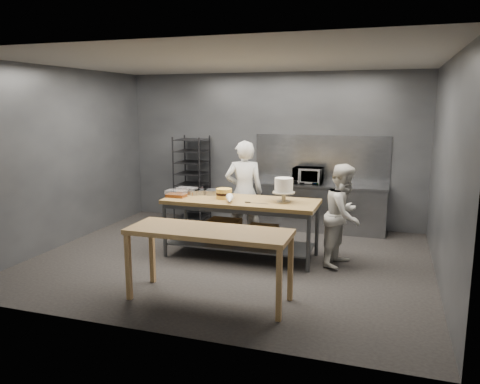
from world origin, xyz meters
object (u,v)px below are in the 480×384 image
object	(u,v)px
near_counter	(209,236)
work_table	(240,221)
speed_rack	(192,180)
chef_behind	(244,192)
layer_cake	(224,194)
frosted_cake_stand	(284,187)
microwave	(308,175)
chef_right	(344,215)

from	to	relation	value
near_counter	work_table	bearing A→B (deg)	95.44
speed_rack	chef_behind	world-z (taller)	chef_behind
work_table	chef_behind	xyz separation A→B (m)	(-0.17, 0.71, 0.32)
layer_cake	chef_behind	bearing A→B (deg)	82.39
frosted_cake_stand	microwave	bearing A→B (deg)	89.25
frosted_cake_stand	work_table	bearing A→B (deg)	-179.00
speed_rack	work_table	bearing A→B (deg)	-48.60
microwave	layer_cake	size ratio (longest dim) A/B	2.17
chef_behind	frosted_cake_stand	distance (m)	1.14
speed_rack	chef_right	size ratio (longest dim) A/B	1.14
chef_right	microwave	xyz separation A→B (m)	(-0.87, 1.87, 0.28)
microwave	frosted_cake_stand	world-z (taller)	frosted_cake_stand
microwave	layer_cake	xyz separation A→B (m)	(-0.98, -1.98, -0.05)
near_counter	frosted_cake_stand	bearing A→B (deg)	73.43
work_table	near_counter	bearing A→B (deg)	-84.56
speed_rack	chef_right	world-z (taller)	speed_rack
work_table	speed_rack	world-z (taller)	speed_rack
microwave	frosted_cake_stand	xyz separation A→B (m)	(-0.03, -1.95, 0.11)
work_table	frosted_cake_stand	world-z (taller)	frosted_cake_stand
chef_right	frosted_cake_stand	xyz separation A→B (m)	(-0.90, -0.08, 0.39)
chef_behind	frosted_cake_stand	bearing A→B (deg)	122.19
chef_right	layer_cake	xyz separation A→B (m)	(-1.85, -0.11, 0.23)
chef_behind	speed_rack	bearing A→B (deg)	-56.41
chef_right	layer_cake	world-z (taller)	chef_right
work_table	chef_right	world-z (taller)	chef_right
work_table	chef_right	xyz separation A→B (m)	(1.58, 0.09, 0.19)
near_counter	layer_cake	distance (m)	1.78
near_counter	frosted_cake_stand	world-z (taller)	frosted_cake_stand
speed_rack	layer_cake	world-z (taller)	speed_rack
near_counter	microwave	bearing A→B (deg)	81.60
frosted_cake_stand	chef_behind	bearing A→B (deg)	140.56
frosted_cake_stand	layer_cake	xyz separation A→B (m)	(-0.95, -0.03, -0.16)
near_counter	chef_behind	world-z (taller)	chef_behind
chef_behind	microwave	bearing A→B (deg)	-143.57
chef_behind	frosted_cake_stand	size ratio (longest dim) A/B	4.79
chef_right	microwave	distance (m)	2.08
work_table	chef_right	distance (m)	1.60
near_counter	layer_cake	size ratio (longest dim) A/B	8.02
chef_behind	microwave	world-z (taller)	chef_behind
chef_behind	chef_right	size ratio (longest dim) A/B	1.17
near_counter	layer_cake	bearing A→B (deg)	104.10
speed_rack	microwave	size ratio (longest dim) A/B	3.23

